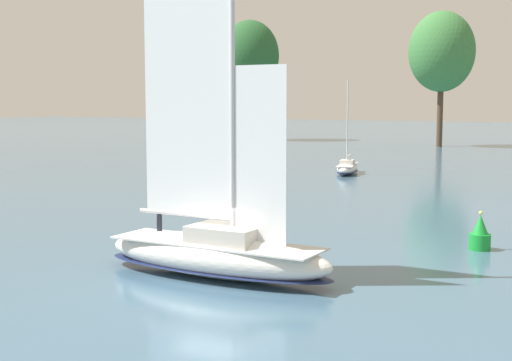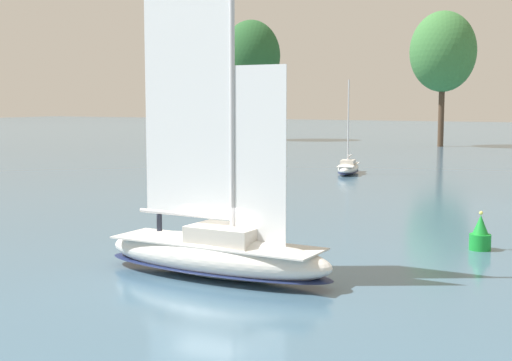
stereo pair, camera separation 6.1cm
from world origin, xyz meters
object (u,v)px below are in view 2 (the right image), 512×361
object	(u,v)px
tree_shore_left	(251,56)
channel_buoy	(480,235)
sailboat_main	(216,249)
sailboat_moored_mid_channel	(348,167)
tree_shore_center	(443,52)

from	to	relation	value
tree_shore_left	channel_buoy	size ratio (longest dim) A/B	11.53
sailboat_main	sailboat_moored_mid_channel	xyz separation A→B (m)	(-8.76, 35.86, -0.45)
sailboat_main	sailboat_moored_mid_channel	size ratio (longest dim) A/B	1.55
tree_shore_left	channel_buoy	xyz separation A→B (m)	(48.62, -69.20, -12.52)
tree_shore_center	channel_buoy	xyz separation A→B (m)	(18.22, -67.37, -12.10)
tree_shore_left	channel_buoy	world-z (taller)	tree_shore_left
sailboat_main	channel_buoy	bearing A→B (deg)	51.08
sailboat_moored_mid_channel	channel_buoy	xyz separation A→B (m)	(16.05, -26.82, 0.09)
tree_shore_left	sailboat_moored_mid_channel	size ratio (longest dim) A/B	2.37
sailboat_moored_mid_channel	tree_shore_left	bearing A→B (deg)	127.54
tree_shore_center	sailboat_main	xyz separation A→B (m)	(10.92, -76.41, -11.75)
tree_shore_left	sailboat_main	size ratio (longest dim) A/B	1.52
tree_shore_center	sailboat_main	distance (m)	78.07
tree_shore_center	sailboat_moored_mid_channel	size ratio (longest dim) A/B	2.30
tree_shore_left	sailboat_main	distance (m)	89.31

